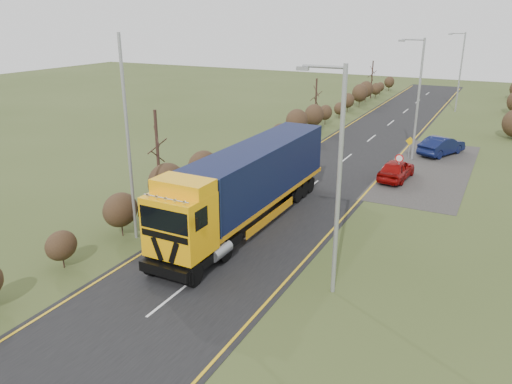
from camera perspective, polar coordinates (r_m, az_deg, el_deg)
The scene contains 14 objects.
ground at distance 24.25m, azimuth -4.19°, elevation -7.69°, with size 160.00×160.00×0.00m, color #39471E.
road at distance 32.47m, azimuth 4.95°, elevation -0.45°, with size 8.00×120.00×0.02m, color black.
layby at distance 40.19m, azimuth 19.11°, elevation 2.48°, with size 6.00×18.00×0.02m, color #322F2C.
lane_markings at distance 32.20m, azimuth 4.75°, elevation -0.58°, with size 7.52×116.00×0.01m.
hedgerow at distance 32.84m, azimuth -6.11°, elevation 2.71°, with size 2.24×102.04×6.05m.
lorry at distance 27.27m, azimuth -0.86°, elevation 1.20°, with size 3.06×15.77×4.39m.
car_red_hatchback at distance 36.77m, azimuth 15.74°, elevation 2.48°, with size 1.75×4.35×1.48m, color #870806.
car_blue_sedan at distance 44.58m, azimuth 20.46°, elevation 4.97°, with size 1.66×4.75×1.57m, color #091034.
streetlight_near at distance 19.77m, azimuth 9.17°, elevation 2.03°, with size 2.00×0.19×9.44m.
streetlight_mid at distance 41.54m, azimuth 17.93°, elevation 10.56°, with size 2.01×0.19×9.49m.
streetlight_far at distance 65.40m, azimuth 22.26°, elevation 12.91°, with size 1.96×0.18×9.22m.
left_pole at distance 25.50m, azimuth -14.41°, elevation 5.55°, with size 0.16×0.16×10.35m, color #989A9D.
speed_sign at distance 35.81m, azimuth 16.01°, elevation 3.17°, with size 0.58×0.10×2.09m.
warning_board at distance 42.46m, azimuth 17.14°, elevation 5.09°, with size 0.69×0.11×1.82m.
Camera 1 is at (11.36, -18.33, 11.09)m, focal length 35.00 mm.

